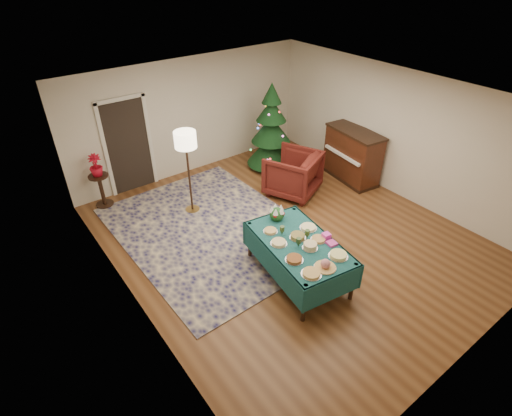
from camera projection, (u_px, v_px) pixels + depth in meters
room_shell at (290, 175)px, 6.98m from camera, size 7.00×7.00×7.00m
doorway at (128, 144)px, 8.63m from camera, size 1.08×0.04×2.16m
rug at (211, 229)px, 7.90m from camera, size 3.29×4.27×0.02m
buffet_table at (299, 249)px, 6.48m from camera, size 1.35×2.01×0.73m
platter_0 at (311, 273)px, 5.77m from camera, size 0.31×0.31×0.05m
platter_1 at (325, 265)px, 5.86m from camera, size 0.33×0.33×0.16m
platter_2 at (338, 255)px, 6.10m from camera, size 0.30×0.30×0.06m
platter_3 at (294, 259)px, 6.03m from camera, size 0.28×0.28×0.05m
platter_4 at (310, 246)px, 6.25m from camera, size 0.25×0.25×0.10m
platter_5 at (318, 239)px, 6.44m from camera, size 0.26×0.26×0.04m
platter_6 at (279, 243)px, 6.36m from camera, size 0.27×0.27×0.05m
platter_7 at (298, 236)px, 6.48m from camera, size 0.27×0.27×0.07m
platter_8 at (308, 227)px, 6.71m from camera, size 0.29×0.29×0.04m
platter_9 at (270, 231)px, 6.63m from camera, size 0.24×0.24×0.04m
goblet_0 at (282, 230)px, 6.52m from camera, size 0.08×0.08×0.17m
goblet_1 at (307, 234)px, 6.43m from camera, size 0.08×0.08×0.17m
goblet_2 at (299, 242)px, 6.26m from camera, size 0.08×0.08×0.17m
napkin_stack at (332, 243)px, 6.35m from camera, size 0.17×0.17×0.04m
gift_box at (326, 236)px, 6.46m from camera, size 0.13×0.13×0.10m
centerpiece at (277, 213)px, 6.87m from camera, size 0.26×0.26×0.30m
armchair at (293, 172)px, 8.78m from camera, size 1.35×1.32×1.07m
floor_lamp at (186, 145)px, 7.64m from camera, size 0.43×0.43×1.78m
side_table at (102, 191)px, 8.44m from camera, size 0.41×0.41×0.73m
potted_plant at (97, 170)px, 8.16m from camera, size 0.26×0.47×0.26m
christmas_tree at (271, 131)px, 9.61m from camera, size 1.42×1.42×2.12m
piano at (352, 156)px, 9.29m from camera, size 0.83×1.48×1.22m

